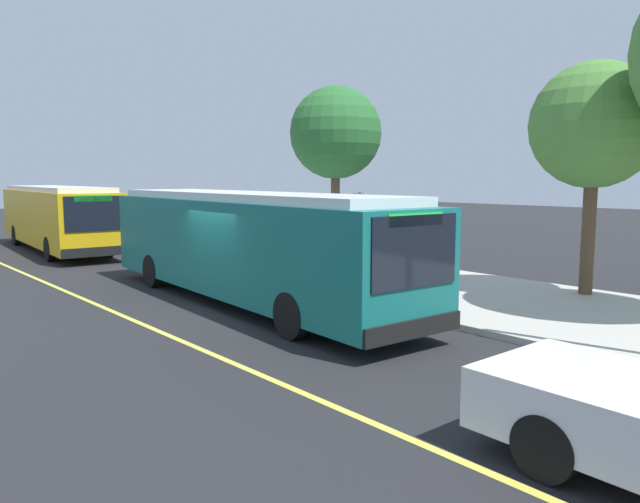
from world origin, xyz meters
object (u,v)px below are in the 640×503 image
(transit_bus_second, at_px, (57,216))
(pedestrian_commuter, at_px, (352,255))
(waiting_bench, at_px, (366,263))
(transit_bus_main, at_px, (247,243))
(route_sign_post, at_px, (359,229))

(transit_bus_second, relative_size, pedestrian_commuter, 7.20)
(waiting_bench, height_order, pedestrian_commuter, pedestrian_commuter)
(pedestrian_commuter, bearing_deg, transit_bus_second, -169.19)
(transit_bus_main, distance_m, waiting_bench, 4.76)
(route_sign_post, height_order, pedestrian_commuter, route_sign_post)
(transit_bus_second, bearing_deg, route_sign_post, 8.32)
(transit_bus_second, height_order, waiting_bench, transit_bus_second)
(waiting_bench, distance_m, route_sign_post, 3.24)
(transit_bus_main, height_order, transit_bus_second, same)
(route_sign_post, bearing_deg, waiting_bench, 130.91)
(waiting_bench, bearing_deg, route_sign_post, -49.09)
(transit_bus_main, bearing_deg, waiting_bench, 91.51)
(route_sign_post, bearing_deg, pedestrian_commuter, 146.26)
(transit_bus_main, height_order, route_sign_post, same)
(transit_bus_main, xyz_separation_m, route_sign_post, (1.81, 2.42, 0.34))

